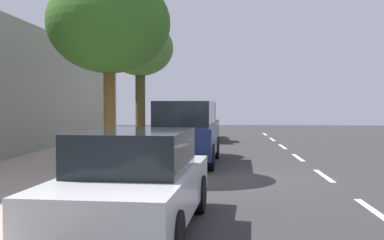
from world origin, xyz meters
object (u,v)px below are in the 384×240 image
object	(u,v)px
parked_sedan_white_mid	(134,182)
cyclist_with_backpack	(175,124)
street_tree_near_cyclist	(140,50)
street_tree_mid_block	(109,24)
bicycle_at_curb	(180,139)
fire_hydrant	(146,141)
parked_suv_dark_blue_second	(186,131)
parked_pickup_tan_nearest	(197,123)

from	to	relation	value
parked_sedan_white_mid	cyclist_with_backpack	size ratio (longest dim) A/B	2.79
street_tree_near_cyclist	street_tree_mid_block	size ratio (longest dim) A/B	0.92
bicycle_at_curb	cyclist_with_backpack	xyz separation A→B (m)	(0.22, -0.47, 0.60)
cyclist_with_backpack	fire_hydrant	bearing A→B (deg)	80.74
bicycle_at_curb	fire_hydrant	distance (m)	3.79
bicycle_at_curb	street_tree_mid_block	xyz separation A→B (m)	(1.25, 7.79, 3.68)
parked_suv_dark_blue_second	street_tree_mid_block	xyz separation A→B (m)	(1.92, 2.29, 3.04)
parked_sedan_white_mid	fire_hydrant	size ratio (longest dim) A/B	5.37
parked_pickup_tan_nearest	street_tree_near_cyclist	size ratio (longest dim) A/B	1.10
parked_suv_dark_blue_second	street_tree_mid_block	size ratio (longest dim) A/B	0.90
fire_hydrant	cyclist_with_backpack	bearing A→B (deg)	-99.26
cyclist_with_backpack	fire_hydrant	world-z (taller)	cyclist_with_backpack
street_tree_near_cyclist	street_tree_mid_block	distance (m)	5.06
cyclist_with_backpack	parked_sedan_white_mid	bearing A→B (deg)	92.85
parked_pickup_tan_nearest	parked_suv_dark_blue_second	world-z (taller)	parked_suv_dark_blue_second
parked_suv_dark_blue_second	street_tree_near_cyclist	world-z (taller)	street_tree_near_cyclist
bicycle_at_curb	street_tree_near_cyclist	distance (m)	4.64
fire_hydrant	street_tree_mid_block	bearing A→B (deg)	85.11
street_tree_near_cyclist	fire_hydrant	bearing A→B (deg)	110.43
bicycle_at_curb	fire_hydrant	xyz separation A→B (m)	(0.90, 3.68, 0.18)
parked_pickup_tan_nearest	parked_sedan_white_mid	bearing A→B (deg)	89.69
bicycle_at_curb	parked_suv_dark_blue_second	bearing A→B (deg)	96.97
bicycle_at_curb	fire_hydrant	size ratio (longest dim) A/B	1.73
parked_suv_dark_blue_second	parked_sedan_white_mid	size ratio (longest dim) A/B	1.06
parked_sedan_white_mid	bicycle_at_curb	distance (m)	13.58
cyclist_with_backpack	bicycle_at_curb	bearing A→B (deg)	115.11
parked_pickup_tan_nearest	street_tree_mid_block	xyz separation A→B (m)	(1.82, 12.07, 3.16)
parked_suv_dark_blue_second	fire_hydrant	world-z (taller)	parked_suv_dark_blue_second
street_tree_near_cyclist	street_tree_mid_block	xyz separation A→B (m)	(-0.00, 5.06, 0.14)
bicycle_at_curb	parked_sedan_white_mid	bearing A→B (deg)	92.03
cyclist_with_backpack	street_tree_near_cyclist	size ratio (longest dim) A/B	0.33
parked_suv_dark_blue_second	bicycle_at_curb	xyz separation A→B (m)	(0.67, -5.50, -0.65)
parked_sedan_white_mid	street_tree_mid_block	world-z (taller)	street_tree_mid_block
street_tree_mid_block	parked_pickup_tan_nearest	bearing A→B (deg)	-98.59
cyclist_with_backpack	fire_hydrant	distance (m)	4.22
parked_pickup_tan_nearest	fire_hydrant	size ratio (longest dim) A/B	6.43
parked_sedan_white_mid	street_tree_mid_block	distance (m)	6.88
parked_pickup_tan_nearest	parked_sedan_white_mid	xyz separation A→B (m)	(0.10, 17.85, -0.15)
parked_pickup_tan_nearest	street_tree_mid_block	bearing A→B (deg)	81.41
cyclist_with_backpack	street_tree_mid_block	world-z (taller)	street_tree_mid_block
parked_suv_dark_blue_second	cyclist_with_backpack	xyz separation A→B (m)	(0.89, -5.97, -0.05)
parked_suv_dark_blue_second	street_tree_near_cyclist	bearing A→B (deg)	-55.28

